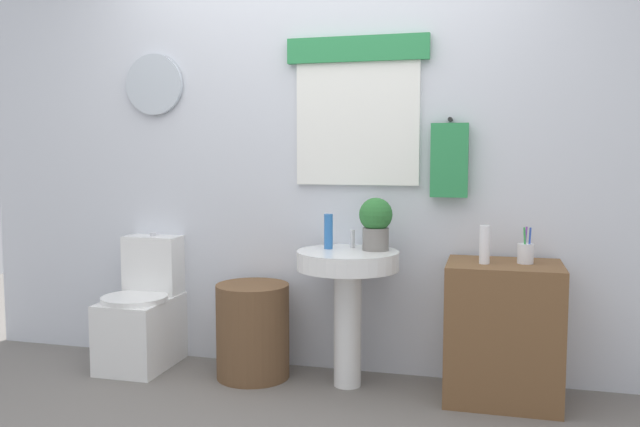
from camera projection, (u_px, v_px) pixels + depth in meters
name	position (u px, v px, depth m)	size (l,w,h in m)	color
back_wall	(322.00, 146.00, 3.80)	(4.40, 0.18, 2.60)	silver
toilet	(143.00, 316.00, 3.90)	(0.38, 0.51, 0.78)	white
laundry_hamper	(253.00, 331.00, 3.69)	(0.41, 0.41, 0.53)	brown
pedestal_sink	(348.00, 282.00, 3.52)	(0.55, 0.55, 0.74)	white
faucet	(352.00, 239.00, 3.62)	(0.03, 0.03, 0.10)	silver
wooden_cabinet	(503.00, 332.00, 3.34)	(0.57, 0.44, 0.71)	brown
soap_bottle	(328.00, 231.00, 3.58)	(0.05, 0.05, 0.19)	#2D6BB7
potted_plant	(376.00, 222.00, 3.52)	(0.18, 0.18, 0.28)	slate
lotion_bottle	(485.00, 245.00, 3.28)	(0.05, 0.05, 0.19)	white
toothbrush_cup	(526.00, 253.00, 3.29)	(0.08, 0.08, 0.19)	silver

